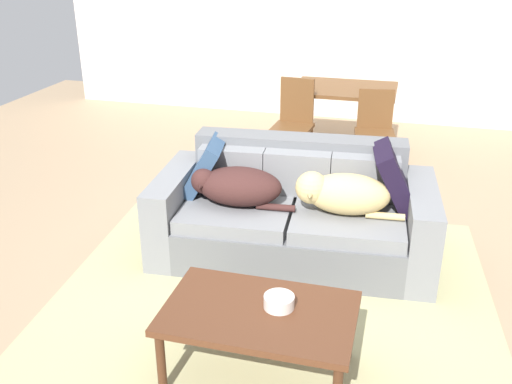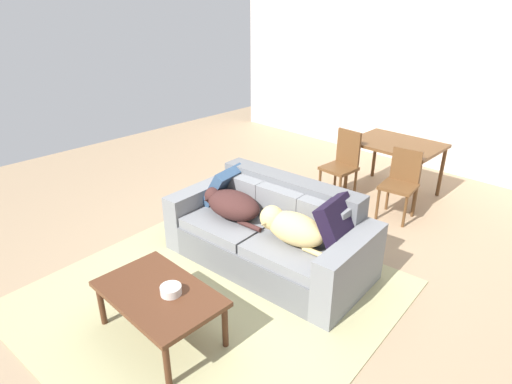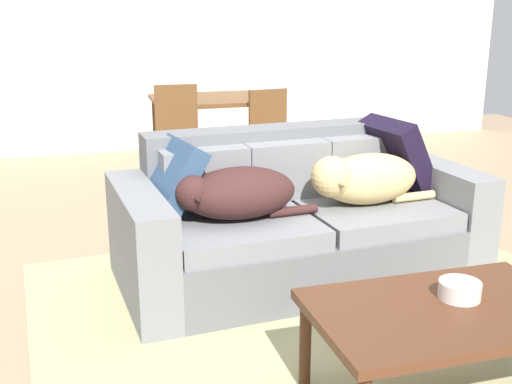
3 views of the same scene
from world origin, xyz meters
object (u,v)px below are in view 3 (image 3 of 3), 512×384
object	(u,v)px
dog_on_right_cushion	(362,179)
dining_chair_near_right	(273,134)
dog_on_left_cushion	(236,193)
throw_pillow_by_left_arm	(171,179)
dining_chair_near_left	(178,136)
dining_table	(214,106)
coffee_table	(444,318)
couch	(295,222)
throw_pillow_by_right_arm	(397,155)
bowl_on_coffee_table	(460,290)

from	to	relation	value
dog_on_right_cushion	dining_chair_near_right	size ratio (longest dim) A/B	0.91
dog_on_left_cushion	throw_pillow_by_left_arm	world-z (taller)	throw_pillow_by_left_arm
dining_chair_near_left	dining_table	bearing A→B (deg)	57.08
dining_table	dining_chair_near_right	world-z (taller)	dining_chair_near_right
coffee_table	dining_table	world-z (taller)	dining_table
coffee_table	dining_chair_near_left	distance (m)	3.32
couch	dog_on_left_cushion	world-z (taller)	couch
couch	dining_chair_near_right	bearing A→B (deg)	71.72
throw_pillow_by_left_arm	dining_chair_near_left	size ratio (longest dim) A/B	0.47
throw_pillow_by_left_arm	dining_chair_near_left	distance (m)	1.87
dog_on_left_cushion	throw_pillow_by_right_arm	world-z (taller)	throw_pillow_by_right_arm
dog_on_left_cushion	coffee_table	xyz separation A→B (m)	(0.51, -1.26, -0.19)
dog_on_right_cushion	dining_table	distance (m)	2.60
couch	coffee_table	size ratio (longest dim) A/B	2.08
couch	throw_pillow_by_right_arm	bearing A→B (deg)	4.92
coffee_table	dog_on_right_cushion	bearing A→B (deg)	78.64
couch	dog_on_left_cushion	xyz separation A→B (m)	(-0.41, -0.18, 0.26)
coffee_table	dining_chair_near_left	xyz separation A→B (m)	(-0.48, 3.28, 0.12)
throw_pillow_by_right_arm	dining_chair_near_left	size ratio (longest dim) A/B	0.51
dog_on_left_cushion	coffee_table	size ratio (longest dim) A/B	0.77
dog_on_right_cushion	throw_pillow_by_left_arm	world-z (taller)	throw_pillow_by_left_arm
dog_on_right_cushion	coffee_table	bearing A→B (deg)	-105.78
throw_pillow_by_left_arm	dining_chair_near_left	bearing A→B (deg)	79.25
couch	dog_on_right_cushion	distance (m)	0.48
throw_pillow_by_right_arm	dining_chair_near_right	distance (m)	1.77
dining_chair_near_left	dining_chair_near_right	xyz separation A→B (m)	(0.84, 0.02, -0.03)
couch	throw_pillow_by_right_arm	world-z (taller)	throw_pillow_by_right_arm
throw_pillow_by_left_arm	throw_pillow_by_right_arm	size ratio (longest dim) A/B	0.93
bowl_on_coffee_table	dining_table	bearing A→B (deg)	91.91
throw_pillow_by_right_arm	bowl_on_coffee_table	world-z (taller)	throw_pillow_by_right_arm
throw_pillow_by_left_arm	throw_pillow_by_right_arm	xyz separation A→B (m)	(1.45, 0.11, 0.02)
dining_chair_near_left	throw_pillow_by_left_arm	bearing A→B (deg)	-97.25
couch	throw_pillow_by_left_arm	world-z (taller)	throw_pillow_by_left_arm
dining_table	dining_chair_near_left	world-z (taller)	dining_chair_near_left
dog_on_left_cushion	dining_chair_near_right	world-z (taller)	dining_chair_near_right
dog_on_left_cushion	dining_table	bearing A→B (deg)	75.34
dog_on_left_cushion	couch	bearing A→B (deg)	19.25
couch	throw_pillow_by_left_arm	size ratio (longest dim) A/B	4.89
throw_pillow_by_left_arm	bowl_on_coffee_table	world-z (taller)	throw_pillow_by_left_arm
couch	dining_table	xyz separation A→B (m)	(0.07, 2.45, 0.35)
bowl_on_coffee_table	coffee_table	bearing A→B (deg)	-150.70
dining_chair_near_left	couch	bearing A→B (deg)	-74.78
dining_table	dining_chair_near_right	size ratio (longest dim) A/B	1.30
bowl_on_coffee_table	dining_chair_near_right	distance (m)	3.26
throw_pillow_by_left_arm	dining_chair_near_right	size ratio (longest dim) A/B	0.51
dog_on_right_cushion	dining_chair_near_right	xyz separation A→B (m)	(0.10, 2.00, -0.12)
throw_pillow_by_left_arm	bowl_on_coffee_table	xyz separation A→B (m)	(0.92, -1.39, -0.17)
dog_on_right_cushion	dining_table	world-z (taller)	dog_on_right_cushion
throw_pillow_by_left_arm	coffee_table	size ratio (longest dim) A/B	0.42
dining_table	dining_chair_near_left	size ratio (longest dim) A/B	1.21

